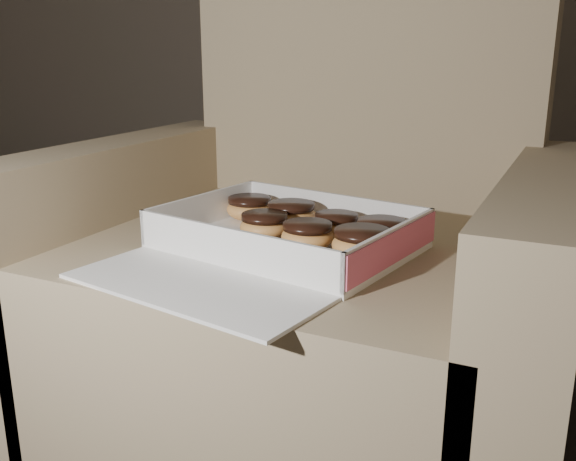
{
  "coord_description": "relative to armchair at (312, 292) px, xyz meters",
  "views": [
    {
      "loc": [
        1.22,
        -0.36,
        0.69
      ],
      "look_at": [
        0.83,
        0.48,
        0.42
      ],
      "focal_mm": 40.0,
      "sensor_mm": 36.0,
      "label": 1
    }
  ],
  "objects": [
    {
      "name": "donut_d",
      "position": [
        0.06,
        -0.06,
        0.14
      ],
      "size": [
        0.07,
        0.07,
        0.04
      ],
      "color": "#E79C51",
      "rests_on": "bakery_box"
    },
    {
      "name": "crumb_b",
      "position": [
        0.0,
        -0.19,
        0.13
      ],
      "size": [
        0.01,
        0.01,
        0.0
      ],
      "primitive_type": "ellipsoid",
      "color": "black",
      "rests_on": "bakery_box"
    },
    {
      "name": "armchair",
      "position": [
        0.0,
        0.0,
        0.0
      ],
      "size": [
        0.84,
        0.71,
        0.88
      ],
      "color": "#897457",
      "rests_on": "floor"
    },
    {
      "name": "donut_g",
      "position": [
        -0.02,
        -0.04,
        0.15
      ],
      "size": [
        0.08,
        0.08,
        0.04
      ],
      "color": "#E79C51",
      "rests_on": "bakery_box"
    },
    {
      "name": "donut_b",
      "position": [
        -0.03,
        -0.11,
        0.15
      ],
      "size": [
        0.08,
        0.08,
        0.04
      ],
      "color": "#E79C51",
      "rests_on": "bakery_box"
    },
    {
      "name": "crumb_a",
      "position": [
        0.13,
        -0.15,
        0.13
      ],
      "size": [
        0.01,
        0.01,
        0.0
      ],
      "primitive_type": "ellipsoid",
      "color": "black",
      "rests_on": "bakery_box"
    },
    {
      "name": "crumb_d",
      "position": [
        -0.01,
        -0.13,
        0.13
      ],
      "size": [
        0.01,
        0.01,
        0.0
      ],
      "primitive_type": "ellipsoid",
      "color": "black",
      "rests_on": "bakery_box"
    },
    {
      "name": "donut_f",
      "position": [
        0.14,
        -0.14,
        0.15
      ],
      "size": [
        0.09,
        0.09,
        0.04
      ],
      "color": "#E79C51",
      "rests_on": "bakery_box"
    },
    {
      "name": "crumb_c",
      "position": [
        0.03,
        -0.2,
        0.13
      ],
      "size": [
        0.01,
        0.01,
        0.0
      ],
      "primitive_type": "ellipsoid",
      "color": "black",
      "rests_on": "bakery_box"
    },
    {
      "name": "donut_c",
      "position": [
        0.14,
        -0.07,
        0.15
      ],
      "size": [
        0.08,
        0.08,
        0.04
      ],
      "color": "#E79C51",
      "rests_on": "bakery_box"
    },
    {
      "name": "donut_e",
      "position": [
        -0.11,
        -0.03,
        0.15
      ],
      "size": [
        0.08,
        0.08,
        0.04
      ],
      "color": "#E79C51",
      "rests_on": "bakery_box"
    },
    {
      "name": "donut_a",
      "position": [
        0.05,
        -0.13,
        0.15
      ],
      "size": [
        0.08,
        0.08,
        0.04
      ],
      "color": "#E79C51",
      "rests_on": "bakery_box"
    },
    {
      "name": "crumb_e",
      "position": [
        -0.09,
        -0.21,
        0.13
      ],
      "size": [
        0.01,
        0.01,
        0.0
      ],
      "primitive_type": "ellipsoid",
      "color": "black",
      "rests_on": "bakery_box"
    },
    {
      "name": "bakery_box",
      "position": [
        0.01,
        -0.16,
        0.13
      ],
      "size": [
        0.42,
        0.47,
        0.06
      ],
      "rotation": [
        0.0,
        0.0,
        -0.18
      ],
      "color": "white",
      "rests_on": "armchair"
    }
  ]
}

